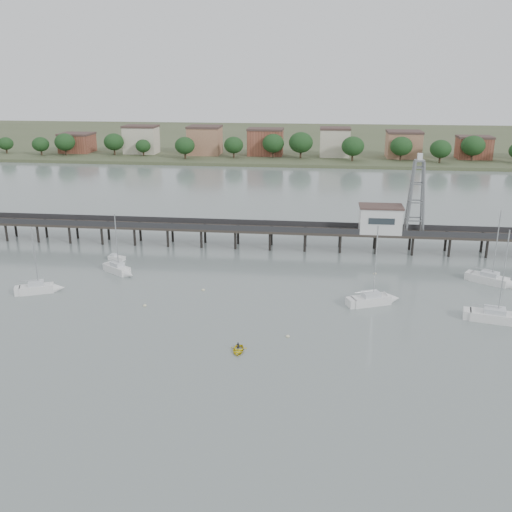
{
  "coord_description": "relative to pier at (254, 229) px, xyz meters",
  "views": [
    {
      "loc": [
        13.32,
        -50.26,
        34.37
      ],
      "look_at": [
        2.58,
        42.0,
        4.0
      ],
      "focal_mm": 40.0,
      "sensor_mm": 36.0,
      "label": 1
    }
  ],
  "objects": [
    {
      "name": "ground_plane",
      "position": [
        0.0,
        -60.0,
        -3.79
      ],
      "size": [
        500.0,
        500.0,
        0.0
      ],
      "primitive_type": "plane",
      "color": "slate",
      "rests_on": "ground"
    },
    {
      "name": "pier",
      "position": [
        0.0,
        0.0,
        0.0
      ],
      "size": [
        150.0,
        5.0,
        5.5
      ],
      "color": "#2D2823",
      "rests_on": "ground"
    },
    {
      "name": "pier_building",
      "position": [
        25.0,
        0.0,
        2.87
      ],
      "size": [
        8.4,
        5.4,
        5.3
      ],
      "color": "silver",
      "rests_on": "ground"
    },
    {
      "name": "lattice_tower",
      "position": [
        31.5,
        0.0,
        7.31
      ],
      "size": [
        3.2,
        3.2,
        15.5
      ],
      "color": "slate",
      "rests_on": "ground"
    },
    {
      "name": "sailboat_b",
      "position": [
        -21.38,
        -18.82,
        -3.14
      ],
      "size": [
        6.77,
        5.48,
        11.43
      ],
      "rotation": [
        0.0,
        0.0,
        -0.59
      ],
      "color": "white",
      "rests_on": "ground"
    },
    {
      "name": "sailboat_c",
      "position": [
        22.61,
        -27.11,
        -3.15
      ],
      "size": [
        8.24,
        5.27,
        13.19
      ],
      "rotation": [
        0.0,
        0.0,
        0.4
      ],
      "color": "white",
      "rests_on": "ground"
    },
    {
      "name": "sailboat_e",
      "position": [
        43.18,
        -16.58,
        -3.15
      ],
      "size": [
        8.08,
        6.4,
        13.4
      ],
      "rotation": [
        0.0,
        0.0,
        -0.58
      ],
      "color": "white",
      "rests_on": "ground"
    },
    {
      "name": "sailboat_a",
      "position": [
        -31.0,
        -28.65,
        -3.14
      ],
      "size": [
        7.16,
        4.55,
        11.56
      ],
      "rotation": [
        0.0,
        0.0,
        0.4
      ],
      "color": "white",
      "rests_on": "ground"
    },
    {
      "name": "sailboat_d",
      "position": [
        40.05,
        -32.09,
        -3.16
      ],
      "size": [
        9.11,
        4.35,
        14.43
      ],
      "rotation": [
        0.0,
        0.0,
        -0.21
      ],
      "color": "white",
      "rests_on": "ground"
    },
    {
      "name": "white_tender",
      "position": [
        -24.96,
        -11.26,
        -3.41
      ],
      "size": [
        3.44,
        2.17,
        1.24
      ],
      "rotation": [
        0.0,
        0.0,
        -0.28
      ],
      "color": "white",
      "rests_on": "ground"
    },
    {
      "name": "yellow_dinghy",
      "position": [
        3.44,
        -45.31,
        -3.79
      ],
      "size": [
        2.1,
        0.68,
        2.92
      ],
      "primitive_type": "imported",
      "rotation": [
        0.0,
        0.0,
        0.03
      ],
      "color": "yellow",
      "rests_on": "ground"
    },
    {
      "name": "dinghy_occupant",
      "position": [
        3.44,
        -45.31,
        -3.79
      ],
      "size": [
        0.39,
        1.06,
        0.25
      ],
      "primitive_type": "imported",
      "rotation": [
        0.0,
        0.0,
        3.13
      ],
      "color": "black",
      "rests_on": "ground"
    },
    {
      "name": "mooring_buoys",
      "position": [
        3.25,
        -28.71,
        -3.71
      ],
      "size": [
        92.88,
        27.32,
        0.39
      ],
      "color": "beige",
      "rests_on": "ground"
    },
    {
      "name": "far_shore",
      "position": [
        0.36,
        179.58,
        -2.85
      ],
      "size": [
        500.0,
        170.0,
        10.4
      ],
      "color": "#475133",
      "rests_on": "ground"
    }
  ]
}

